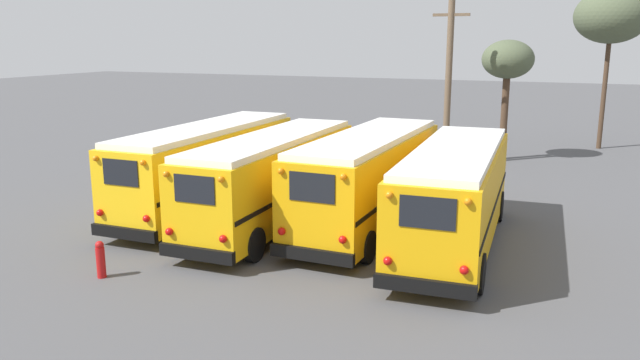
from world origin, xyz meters
TOP-DOWN VIEW (x-y plane):
  - ground_plane at (0.00, 0.00)m, footprint 160.00×160.00m
  - school_bus_0 at (-4.64, 0.04)m, footprint 2.55×9.86m
  - school_bus_1 at (-1.55, -0.70)m, footprint 2.55×9.82m
  - school_bus_2 at (1.55, 0.32)m, footprint 2.67×9.48m
  - school_bus_3 at (4.64, -0.66)m, footprint 3.00×9.77m
  - utility_pole at (1.77, 12.00)m, footprint 1.80×0.32m
  - bare_tree_0 at (4.22, 14.99)m, footprint 2.68×2.68m
  - bare_tree_1 at (9.10, 20.61)m, footprint 4.08×4.08m
  - fire_hydrant at (-3.63, -6.90)m, footprint 0.24×0.24m

SIDE VIEW (x-z plane):
  - ground_plane at x=0.00m, z-range 0.00..0.00m
  - fire_hydrant at x=-3.63m, z-range 0.00..1.04m
  - school_bus_1 at x=-1.55m, z-range 0.14..3.28m
  - school_bus_3 at x=4.64m, z-range 0.15..3.30m
  - school_bus_2 at x=1.55m, z-range 0.13..3.36m
  - school_bus_0 at x=-4.64m, z-range 0.14..3.36m
  - utility_pole at x=1.77m, z-range 0.12..8.61m
  - bare_tree_0 at x=4.22m, z-range 2.01..8.30m
  - bare_tree_1 at x=9.10m, z-range 2.98..12.09m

